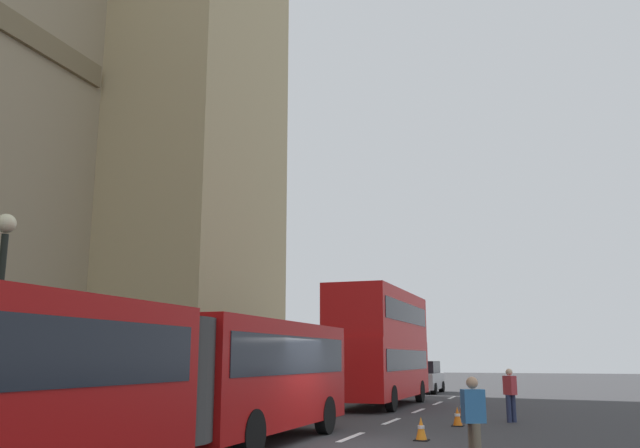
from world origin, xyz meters
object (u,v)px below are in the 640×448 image
traffic_cone_east (462,408)px  pedestrian_by_kerb (510,393)px  articulated_bus (151,373)px  traffic_cone_middle (457,417)px  pedestrian_near_cones (474,420)px  double_decker_bus (380,342)px  sedan_lead (424,377)px  traffic_cone_west (421,429)px

traffic_cone_east → pedestrian_by_kerb: size_ratio=0.34×
articulated_bus → pedestrian_by_kerb: (11.88, -5.72, -0.83)m
traffic_cone_middle → pedestrian_near_cones: bearing=-170.2°
traffic_cone_middle → double_decker_bus: bearing=29.5°
sedan_lead → traffic_cone_west: size_ratio=7.59×
traffic_cone_east → double_decker_bus: bearing=43.8°
traffic_cone_east → pedestrian_near_cones: (-11.50, -1.69, 0.63)m
traffic_cone_east → pedestrian_by_kerb: pedestrian_by_kerb is taller
sedan_lead → traffic_cone_east: size_ratio=7.59×
double_decker_bus → pedestrian_near_cones: bearing=-160.1°
double_decker_bus → traffic_cone_west: size_ratio=15.76×
articulated_bus → traffic_cone_east: 14.09m
articulated_bus → traffic_cone_west: 7.45m
double_decker_bus → pedestrian_near_cones: (-15.64, -5.66, -1.80)m
traffic_cone_east → pedestrian_by_kerb: (-1.56, -1.75, 0.63)m
double_decker_bus → traffic_cone_west: bearing=-161.2°
traffic_cone_middle → traffic_cone_east: (3.36, 0.28, 0.00)m
traffic_cone_west → articulated_bus: bearing=148.1°
articulated_bus → traffic_cone_middle: 11.03m
sedan_lead → articulated_bus: bearing=-179.6°
traffic_cone_east → traffic_cone_west: bearing=179.2°
articulated_bus → sedan_lead: articulated_bus is taller
traffic_cone_west → traffic_cone_east: bearing=-0.8°
sedan_lead → double_decker_bus: bearing=-179.0°
articulated_bus → traffic_cone_middle: size_ratio=28.15×
double_decker_bus → pedestrian_by_kerb: double_decker_bus is taller
articulated_bus → traffic_cone_east: bearing=-16.4°
traffic_cone_middle → traffic_cone_east: size_ratio=1.00×
sedan_lead → pedestrian_near_cones: 27.49m
double_decker_bus → sedan_lead: size_ratio=2.08×
pedestrian_by_kerb → traffic_cone_west: bearing=161.9°
articulated_bus → traffic_cone_east: articulated_bus is taller
traffic_cone_east → pedestrian_near_cones: bearing=-171.6°
traffic_cone_west → pedestrian_by_kerb: size_ratio=0.34×
traffic_cone_east → pedestrian_by_kerb: bearing=-131.6°
pedestrian_near_cones → pedestrian_by_kerb: same height
traffic_cone_east → articulated_bus: bearing=163.6°
sedan_lead → traffic_cone_west: 22.98m
traffic_cone_west → traffic_cone_east: (7.24, -0.11, 0.00)m
traffic_cone_west → pedestrian_near_cones: size_ratio=0.34×
traffic_cone_middle → pedestrian_by_kerb: size_ratio=0.34×
traffic_cone_west → pedestrian_by_kerb: bearing=-18.1°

